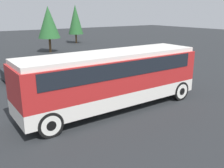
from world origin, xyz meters
name	(u,v)px	position (x,y,z in m)	size (l,w,h in m)	color
ground_plane	(112,108)	(0.00, 0.00, 0.00)	(120.00, 120.00, 0.00)	#26282B
tour_bus	(114,75)	(0.10, 0.00, 1.81)	(9.77, 2.59, 2.99)	silver
parked_car_near	(83,72)	(1.33, 5.63, 0.71)	(4.22, 1.78, 1.42)	#2D5638
parked_car_mid	(33,70)	(-1.48, 8.37, 0.67)	(4.37, 1.97, 1.34)	black
tree_left	(48,22)	(4.41, 19.97, 3.64)	(2.69, 2.69, 5.56)	brown
tree_center	(75,20)	(11.34, 26.51, 3.68)	(2.32, 2.32, 5.95)	brown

